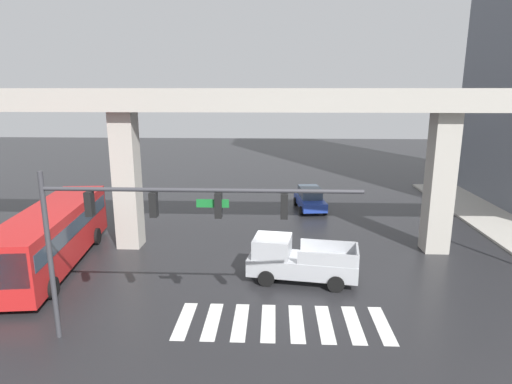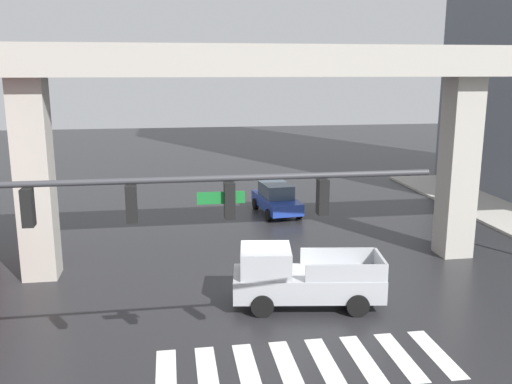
# 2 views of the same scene
# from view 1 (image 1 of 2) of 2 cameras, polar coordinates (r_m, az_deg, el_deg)

# --- Properties ---
(ground_plane) EXTENTS (120.00, 120.00, 0.00)m
(ground_plane) POSITION_cam_1_polar(r_m,az_deg,el_deg) (22.07, 3.31, -10.22)
(ground_plane) COLOR #232326
(crosswalk_stripes) EXTENTS (8.25, 2.80, 0.01)m
(crosswalk_stripes) POSITION_cam_1_polar(r_m,az_deg,el_deg) (17.47, 3.54, -17.00)
(crosswalk_stripes) COLOR silver
(crosswalk_stripes) RESTS_ON ground
(elevated_overpass) EXTENTS (51.99, 2.52, 8.93)m
(elevated_overpass) POSITION_cam_1_polar(r_m,az_deg,el_deg) (23.27, 3.48, 10.58)
(elevated_overpass) COLOR #ADA89E
(elevated_overpass) RESTS_ON ground
(pickup_truck) EXTENTS (5.32, 2.62, 2.08)m
(pickup_truck) POSITION_cam_1_polar(r_m,az_deg,el_deg) (20.59, 5.37, -9.06)
(pickup_truck) COLOR #A8AAAF
(pickup_truck) RESTS_ON ground
(city_bus) EXTENTS (3.79, 11.02, 2.99)m
(city_bus) POSITION_cam_1_polar(r_m,az_deg,el_deg) (24.28, -25.48, -4.98)
(city_bus) COLOR red
(city_bus) RESTS_ON ground
(sedan_blue) EXTENTS (2.34, 4.48, 1.72)m
(sedan_blue) POSITION_cam_1_polar(r_m,az_deg,el_deg) (32.56, 7.19, -0.88)
(sedan_blue) COLOR #1E3899
(sedan_blue) RESTS_ON ground
(traffic_signal_mast) EXTENTS (10.89, 0.32, 6.20)m
(traffic_signal_mast) POSITION_cam_1_polar(r_m,az_deg,el_deg) (14.98, -13.89, -3.18)
(traffic_signal_mast) COLOR #38383D
(traffic_signal_mast) RESTS_ON ground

